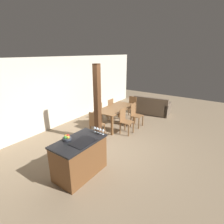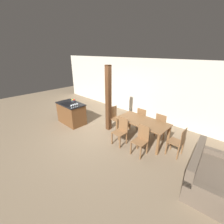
% 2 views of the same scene
% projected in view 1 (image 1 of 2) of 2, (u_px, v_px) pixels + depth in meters
% --- Properties ---
extents(ground_plane, '(16.00, 16.00, 0.00)m').
position_uv_depth(ground_plane, '(106.00, 146.00, 5.60)').
color(ground_plane, '#847056').
extents(wall_back, '(11.20, 0.08, 2.70)m').
position_uv_depth(wall_back, '(50.00, 94.00, 6.57)').
color(wall_back, silver).
rests_on(wall_back, ground_plane).
extents(kitchen_island, '(1.27, 0.74, 0.92)m').
position_uv_depth(kitchen_island, '(80.00, 157.00, 4.20)').
color(kitchen_island, brown).
rests_on(kitchen_island, ground_plane).
extents(fruit_bowl, '(0.20, 0.20, 0.12)m').
position_uv_depth(fruit_bowl, '(67.00, 138.00, 4.07)').
color(fruit_bowl, '#383D47').
rests_on(fruit_bowl, kitchen_island).
extents(wine_glass_near, '(0.07, 0.07, 0.16)m').
position_uv_depth(wine_glass_near, '(103.00, 130.00, 4.29)').
color(wine_glass_near, silver).
rests_on(wine_glass_near, kitchen_island).
extents(wine_glass_middle, '(0.07, 0.07, 0.16)m').
position_uv_depth(wine_glass_middle, '(100.00, 129.00, 4.34)').
color(wine_glass_middle, silver).
rests_on(wine_glass_middle, kitchen_island).
extents(wine_glass_far, '(0.07, 0.07, 0.16)m').
position_uv_depth(wine_glass_far, '(97.00, 128.00, 4.39)').
color(wine_glass_far, silver).
rests_on(wine_glass_far, kitchen_island).
extents(wine_glass_end, '(0.07, 0.07, 0.16)m').
position_uv_depth(wine_glass_end, '(95.00, 128.00, 4.43)').
color(wine_glass_end, silver).
rests_on(wine_glass_end, kitchen_island).
extents(dining_table, '(1.78, 0.88, 0.76)m').
position_uv_depth(dining_table, '(116.00, 110.00, 6.98)').
color(dining_table, brown).
rests_on(dining_table, ground_plane).
extents(dining_chair_near_left, '(0.40, 0.40, 0.93)m').
position_uv_depth(dining_chair_near_left, '(125.00, 121.00, 6.37)').
color(dining_chair_near_left, brown).
rests_on(dining_chair_near_left, ground_plane).
extents(dining_chair_near_right, '(0.40, 0.40, 0.93)m').
position_uv_depth(dining_chair_near_right, '(135.00, 114.00, 6.99)').
color(dining_chair_near_right, brown).
rests_on(dining_chair_near_right, ground_plane).
extents(dining_chair_far_left, '(0.40, 0.40, 0.93)m').
position_uv_depth(dining_chair_far_left, '(97.00, 114.00, 7.09)').
color(dining_chair_far_left, brown).
rests_on(dining_chair_far_left, ground_plane).
extents(dining_chair_far_right, '(0.40, 0.40, 0.93)m').
position_uv_depth(dining_chair_far_right, '(109.00, 109.00, 7.71)').
color(dining_chair_far_right, brown).
rests_on(dining_chair_far_right, ground_plane).
extents(dining_chair_head_end, '(0.40, 0.40, 0.93)m').
position_uv_depth(dining_chair_head_end, '(96.00, 124.00, 6.06)').
color(dining_chair_head_end, brown).
rests_on(dining_chair_head_end, ground_plane).
extents(dining_chair_foot_end, '(0.40, 0.40, 0.93)m').
position_uv_depth(dining_chair_foot_end, '(131.00, 106.00, 8.02)').
color(dining_chair_foot_end, brown).
rests_on(dining_chair_foot_end, ground_plane).
extents(couch, '(1.02, 1.71, 0.86)m').
position_uv_depth(couch, '(152.00, 108.00, 8.49)').
color(couch, brown).
rests_on(couch, ground_plane).
extents(timber_post, '(0.17, 0.17, 2.54)m').
position_uv_depth(timber_post, '(97.00, 105.00, 5.56)').
color(timber_post, '#4C2D19').
rests_on(timber_post, ground_plane).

